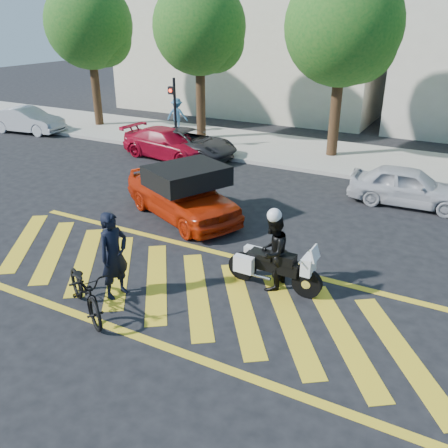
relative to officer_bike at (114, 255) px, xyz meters
The scene contains 18 objects.
ground 1.66m from the officer_bike, 42.17° to the left, with size 90.00×90.00×0.00m, color black.
sidewalk 12.97m from the officer_bike, 85.58° to the left, with size 60.00×5.00×0.15m, color #9E998E.
crosswalk 1.64m from the officer_bike, 43.30° to the left, with size 12.33×4.00×0.01m.
building_left 23.34m from the officer_bike, 107.73° to the left, with size 16.00×8.00×10.00m, color beige.
tree_far_left 18.05m from the officer_bike, 132.48° to the left, with size 4.40×4.40×7.41m.
tree_left 14.60m from the officer_bike, 112.52° to the left, with size 4.20×4.20×7.26m.
tree_center 13.65m from the officer_bike, 85.04° to the left, with size 4.60×4.60×7.56m.
signal_pole 12.02m from the officer_bike, 117.35° to the left, with size 0.28×0.43×3.20m.
officer_bike is the anchor object (origin of this frame).
bicycle 0.94m from the officer_bike, 97.58° to the right, with size 0.72×2.05×1.08m, color black.
police_motorcycle 3.48m from the officer_bike, 33.63° to the left, with size 2.24×0.71×0.99m.
officer_moto 3.44m from the officer_bike, 33.76° to the left, with size 0.86×0.67×1.77m, color black.
red_convertible 4.58m from the officer_bike, 104.52° to the left, with size 1.78×4.42×1.51m, color #AE2208.
parked_far_left 17.54m from the officer_bike, 144.82° to the left, with size 1.37×3.93×1.30m, color #9D9FA4.
parked_left 10.95m from the officer_bike, 118.40° to the left, with size 1.74×4.29×1.24m, color maroon.
parked_mid_left 11.07m from the officer_bike, 114.03° to the left, with size 2.00×4.34×1.21m, color black.
parked_mid_right 9.91m from the officer_bike, 61.54° to the left, with size 1.48×3.68×1.25m, color #BBBBBF.
pedestrian_left 15.39m from the officer_bike, 118.36° to the left, with size 1.07×0.62×1.66m, color teal.
Camera 1 is at (5.30, -7.68, 5.69)m, focal length 38.00 mm.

